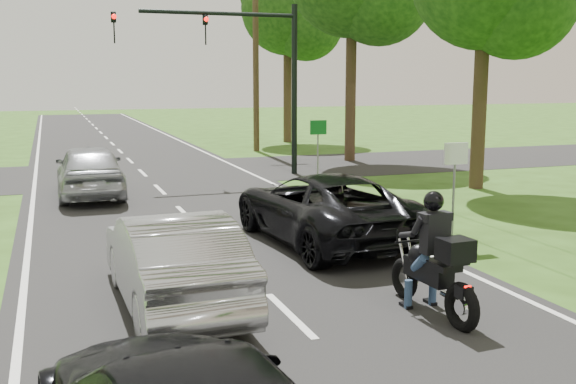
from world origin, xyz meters
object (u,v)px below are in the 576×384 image
Objects in this scene: utility_pole_far at (256,43)px; sign_white at (455,168)px; motorcycle_rider at (435,266)px; silver_suv at (90,170)px; silver_sedan at (173,259)px; sign_green at (318,137)px; dark_suv at (323,207)px; traffic_signal at (244,58)px.

utility_pole_far is 19.39m from sign_white.
motorcycle_rider is 12.71m from silver_suv.
silver_sedan is 11.91m from sign_green.
dark_suv is 2.49× the size of sign_green.
sign_white and sign_green have the same top height.
silver_sedan is at bearing -162.24° from sign_white.
silver_sedan is at bearing -122.71° from sign_green.
silver_sedan is 6.58m from sign_white.
utility_pole_far reaches higher than traffic_signal.
silver_suv is 6.90m from traffic_signal.
utility_pole_far is at bearing 77.01° from motorcycle_rider.
silver_suv is at bearing -88.39° from silver_sedan.
traffic_signal is at bearing 97.05° from sign_white.
silver_suv is 10.83m from sign_white.
dark_suv is 18.95m from utility_pole_far.
sign_green is (0.20, 8.00, 0.00)m from sign_white.
motorcycle_rider is at bearing -126.55° from sign_white.
silver_sedan is 0.69× the size of traffic_signal.
dark_suv is 2.84m from sign_white.
traffic_signal reaches higher than sign_white.
sign_white is at bearing -94.51° from utility_pole_far.
traffic_signal reaches higher than dark_suv.
sign_white is 1.00× the size of sign_green.
silver_suv reaches higher than dark_suv.
silver_suv reaches higher than silver_sedan.
sign_white is at bearing 50.95° from motorcycle_rider.
motorcycle_rider is 4.66m from dark_suv.
sign_white is at bearing 129.53° from silver_suv.
dark_suv is 1.21× the size of silver_sedan.
motorcycle_rider is 1.01× the size of sign_white.
traffic_signal is at bearing -153.73° from silver_suv.
silver_sedan is 2.06× the size of sign_green.
silver_sedan is 0.96× the size of silver_suv.
motorcycle_rider is 0.41× the size of dark_suv.
motorcycle_rider is 23.45m from utility_pole_far.
motorcycle_rider is 1.01× the size of sign_green.
silver_suv is at bearing 129.01° from sign_white.
dark_suv is at bearing 85.27° from motorcycle_rider.
sign_white is (1.36, -11.02, -2.54)m from traffic_signal.
utility_pole_far is (7.72, 21.01, 4.35)m from silver_sedan.
sign_white is at bearing -163.84° from silver_sedan.
silver_sedan is at bearing 152.43° from motorcycle_rider.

